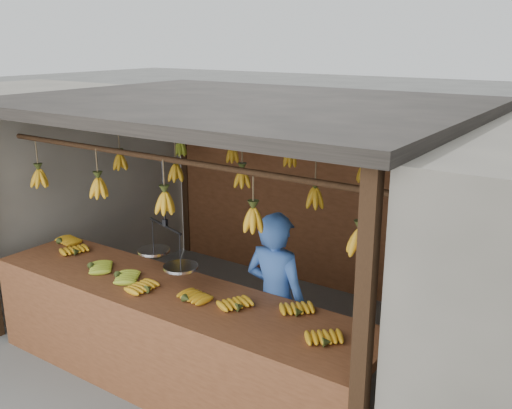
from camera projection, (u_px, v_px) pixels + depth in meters
The scene contains 8 objects.
ground at pixel (240, 330), 5.98m from camera, with size 80.00×80.00×0.00m, color #5B5B57.
stall at pixel (258, 139), 5.69m from camera, with size 4.30×3.30×2.40m.
neighbor_left at pixel (21, 178), 7.61m from camera, with size 3.00×3.00×2.30m, color slate.
counter at pixel (161, 316), 4.76m from camera, with size 3.72×0.85×0.96m.
hanging_bananas at pixel (240, 181), 5.54m from camera, with size 3.62×2.23×0.40m.
balance_scale at pixel (167, 254), 4.89m from camera, with size 0.74×0.43×0.89m.
vendor at pixel (276, 301), 4.84m from camera, with size 0.58×0.38×1.59m, color #3359A5.
bag_bundles at pixel (474, 242), 5.73m from camera, with size 0.08×0.26×1.18m.
Camera 1 is at (3.18, -4.34, 2.94)m, focal length 40.00 mm.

